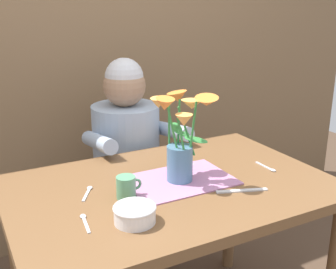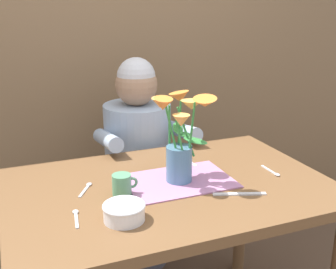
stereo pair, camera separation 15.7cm
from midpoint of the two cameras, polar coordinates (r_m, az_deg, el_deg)
wood_panel_backdrop at (r=2.44m, az=-13.62°, el=13.82°), size 4.00×0.10×2.50m
dining_table at (r=1.63m, az=-2.36°, el=-9.90°), size 1.20×0.80×0.74m
seated_person at (r=2.21m, az=-7.57°, el=-4.66°), size 0.45×0.47×1.14m
striped_placemat at (r=1.61m, az=-1.23°, el=-6.29°), size 0.40×0.28×0.00m
flower_vase at (r=1.55m, az=-1.14°, el=-0.24°), size 0.23×0.29×0.34m
ceramic_bowl at (r=1.33m, az=-7.96°, el=-10.63°), size 0.14×0.14×0.06m
dinner_knife at (r=1.54m, az=7.11°, el=-7.62°), size 0.18×0.08×0.00m
coffee_cup at (r=1.48m, az=-8.70°, el=-7.14°), size 0.09×0.07×0.08m
spoon_0 at (r=1.75m, az=11.01°, el=-4.55°), size 0.02×0.12×0.01m
spoon_1 at (r=1.78m, az=0.22°, el=-3.82°), size 0.02×0.12×0.01m
spoon_2 at (r=1.57m, az=-13.64°, el=-7.53°), size 0.07×0.11×0.01m
spoon_3 at (r=1.38m, az=-14.54°, el=-11.27°), size 0.03×0.12×0.01m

